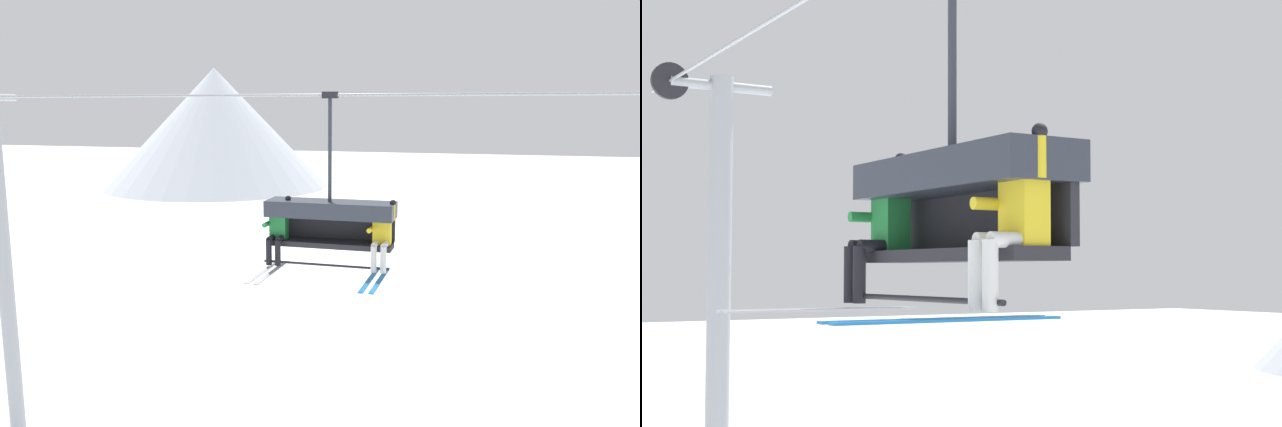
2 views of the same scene
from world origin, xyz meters
TOP-DOWN VIEW (x-y plane):
  - mountain_peak_west at (-22.96, 47.57)m, footprint 22.99×22.99m
  - lift_tower_near at (-6.39, -0.02)m, footprint 0.36×1.88m
  - lift_cable at (1.55, -0.80)m, footprint 17.89×0.05m
  - chairlift_chair at (1.82, -0.73)m, footprint 2.42×0.74m
  - skier_green at (0.83, -0.94)m, footprint 0.48×1.70m
  - skier_yellow at (2.82, -0.94)m, footprint 0.48×1.70m

SIDE VIEW (x-z plane):
  - lift_tower_near at x=-6.39m, z-range 0.17..8.85m
  - skier_green at x=0.83m, z-range 5.22..6.56m
  - skier_yellow at x=2.82m, z-range 5.22..6.56m
  - mountain_peak_west at x=-22.96m, z-range 0.00..12.07m
  - chairlift_chair at x=1.82m, z-range 4.60..7.75m
  - lift_cable at x=1.55m, z-range 8.37..8.42m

